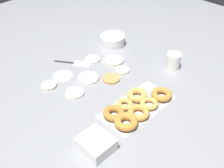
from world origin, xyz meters
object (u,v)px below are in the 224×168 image
Objects in this scene: pancake_4 at (63,76)px; pancake_6 at (49,85)px; pancake_5 at (122,70)px; batter_bowl at (113,40)px; pancake_7 at (111,79)px; spatula at (78,63)px; pancake_1 at (75,93)px; pancake_2 at (113,61)px; container_stack at (96,144)px; pancake_3 at (88,78)px; paper_cup at (173,61)px; donut_tray at (136,107)px; pancake_0 at (93,59)px.

pancake_6 is (-0.11, -0.02, 0.00)m from pancake_4.
batter_bowl is (0.19, 0.26, 0.03)m from pancake_5.
pancake_7 is at bearing -34.51° from pancake_6.
pancake_1 is at bearing -76.44° from spatula.
pancake_2 is 0.86× the size of container_stack.
pancake_7 is at bearing -12.06° from pancake_1.
pancake_3 reaches higher than pancake_1.
pancake_6 reaches higher than pancake_2.
spatula is (0.26, 0.06, -0.01)m from pancake_6.
pancake_1 is at bearing 173.54° from pancake_5.
pancake_4 is at bearing 128.64° from pancake_7.
paper_cup is (0.05, -0.46, 0.01)m from batter_bowl.
pancake_4 is at bearing 11.07° from pancake_6.
donut_tray is (-0.00, -0.36, 0.01)m from pancake_3.
pancake_5 is 0.87× the size of pancake_7.
pancake_0 reaches higher than pancake_7.
spatula is at bearing 117.97° from pancake_5.
pancake_6 is at bearing 154.56° from pancake_5.
pancake_4 is at bearing 143.36° from pancake_5.
pancake_4 is 0.69× the size of batter_bowl.
pancake_3 reaches higher than pancake_0.
pancake_7 is at bearing -47.48° from pancake_3.
pancake_6 is at bearing 77.30° from container_stack.
batter_bowl is at bearing 25.22° from pancake_3.
paper_cup is at bearing 10.97° from donut_tray.
pancake_5 is at bearing -5.13° from spatula.
pancake_1 is 0.25× the size of donut_tray.
pancake_2 reaches higher than spatula.
paper_cup is at bearing -83.95° from batter_bowl.
batter_bowl reaches higher than spatula.
pancake_5 is 0.52× the size of batter_bowl.
container_stack is at bearing -102.70° from pancake_6.
paper_cup reaches higher than spatula.
donut_tray is at bearing -80.15° from pancake_4.
container_stack is at bearing -113.22° from pancake_4.
pancake_5 is 0.89× the size of paper_cup.
paper_cup is at bearing -37.81° from pancake_4.
pancake_0 is 0.20m from pancake_3.
pancake_0 is 0.23m from pancake_7.
pancake_2 is at bearing 6.19° from pancake_3.
pancake_6 is 0.58m from batter_bowl.
pancake_3 is 0.51m from paper_cup.
pancake_5 is 1.07× the size of pancake_6.
batter_bowl is at bearing 59.54° from spatula.
pancake_7 is at bearing 71.23° from donut_tray.
pancake_0 is 0.24m from pancake_4.
pancake_4 is at bearing -107.47° from spatula.
pancake_0 and pancake_1 have the same top height.
pancake_0 is 0.94× the size of pancake_1.
pancake_1 is at bearing -169.05° from pancake_2.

